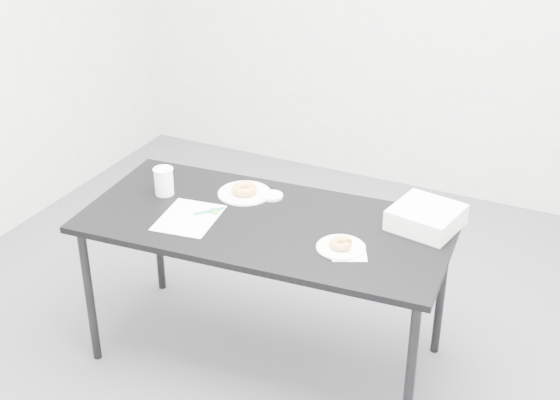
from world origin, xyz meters
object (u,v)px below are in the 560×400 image
at_px(plate_near, 341,247).
at_px(bakery_box, 426,217).
at_px(table, 266,232).
at_px(pen, 209,211).
at_px(plate_far, 245,193).
at_px(donut_far, 244,189).
at_px(coffee_cup, 164,181).
at_px(donut_near, 341,243).
at_px(scorecard, 189,218).

distance_m(plate_near, bakery_box, 0.42).
bearing_deg(table, pen, -175.27).
height_order(plate_far, donut_far, donut_far).
distance_m(pen, coffee_cup, 0.29).
distance_m(pen, donut_near, 0.65).
relative_size(table, pen, 11.68).
xyz_separation_m(plate_near, donut_far, (-0.59, 0.26, 0.02)).
bearing_deg(scorecard, plate_far, 62.07).
relative_size(scorecard, pen, 2.15).
relative_size(table, plate_far, 6.68).
distance_m(table, bakery_box, 0.70).
bearing_deg(pen, donut_far, 24.29).
bearing_deg(bakery_box, pen, -151.61).
height_order(table, plate_near, plate_near).
distance_m(scorecard, donut_far, 0.33).
xyz_separation_m(scorecard, donut_near, (0.70, 0.05, 0.02)).
xyz_separation_m(scorecard, plate_near, (0.70, 0.05, 0.00)).
relative_size(table, bakery_box, 6.17).
xyz_separation_m(pen, donut_near, (0.65, -0.03, 0.02)).
relative_size(plate_far, donut_far, 2.13).
bearing_deg(plate_far, pen, -104.80).
height_order(table, donut_far, donut_far).
relative_size(table, coffee_cup, 12.70).
bearing_deg(plate_near, pen, 177.13).
relative_size(plate_near, coffee_cup, 1.55).
distance_m(table, plate_far, 0.28).
bearing_deg(scorecard, bakery_box, 13.77).
relative_size(table, donut_far, 14.23).
relative_size(donut_far, bakery_box, 0.43).
xyz_separation_m(table, coffee_cup, (-0.54, 0.02, 0.12)).
bearing_deg(plate_near, scorecard, -175.79).
xyz_separation_m(plate_far, donut_far, (0.00, 0.00, 0.02)).
distance_m(donut_near, bakery_box, 0.42).
xyz_separation_m(table, scorecard, (-0.32, -0.13, 0.06)).
bearing_deg(scorecard, coffee_cup, 138.47).
height_order(pen, plate_near, pen).
relative_size(plate_near, donut_far, 1.74).
relative_size(pen, coffee_cup, 1.09).
relative_size(scorecard, coffee_cup, 2.34).
distance_m(table, donut_near, 0.40).
xyz_separation_m(scorecard, pen, (0.05, 0.08, 0.01)).
distance_m(plate_far, donut_far, 0.02).
distance_m(table, plate_near, 0.40).
bearing_deg(plate_far, plate_near, -23.74).
bearing_deg(table, plate_far, 133.43).
bearing_deg(scorecard, table, 13.94).
height_order(donut_far, bakery_box, bakery_box).
height_order(donut_near, coffee_cup, coffee_cup).
bearing_deg(plate_far, donut_far, 0.00).
distance_m(plate_near, donut_near, 0.02).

